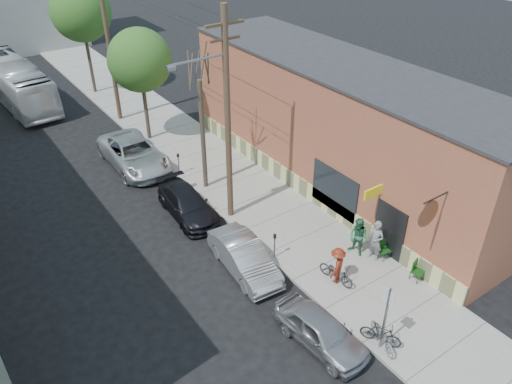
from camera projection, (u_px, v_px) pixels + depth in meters
ground at (253, 303)px, 19.78m from camera, size 120.00×120.00×0.00m
sidewalk at (206, 161)px, 29.38m from camera, size 4.50×58.00×0.15m
cafe_building at (340, 127)px, 25.80m from camera, size 6.60×20.20×6.61m
sign_post at (386, 313)px, 16.84m from camera, size 0.07×0.45×2.80m
parking_meter_near at (275, 242)px, 21.46m from camera, size 0.14×0.14×1.24m
parking_meter_far at (178, 160)px, 27.56m from camera, size 0.14×0.14×1.24m
utility_pole_near at (226, 116)px, 21.80m from camera, size 3.57×0.28×10.00m
utility_pole_far at (109, 43)px, 31.55m from camera, size 1.80×0.28×10.00m
tree_bare at (203, 136)px, 25.31m from camera, size 0.24×0.24×5.94m
tree_leafy_mid at (140, 60)px, 29.11m from camera, size 3.75×3.75×6.90m
tree_leafy_far at (81, 11)px, 35.35m from camera, size 4.28×4.28×8.12m
patio_chair_a at (384, 250)px, 21.63m from camera, size 0.59×0.59×0.88m
patio_chair_b at (418, 271)px, 20.45m from camera, size 0.63×0.63×0.88m
patron_grey at (376, 241)px, 21.32m from camera, size 0.56×0.76×1.93m
patron_green at (358, 237)px, 21.62m from camera, size 0.84×1.00×1.82m
cyclist at (337, 265)px, 20.19m from camera, size 1.22×1.01×1.65m
cyclist_bike at (336, 272)px, 20.40m from camera, size 0.86×1.76×0.88m
parked_bike_a at (381, 334)px, 17.66m from camera, size 1.09×1.52×0.90m
parked_bike_b at (383, 336)px, 17.62m from camera, size 1.08×1.73×0.86m
car_0 at (321, 331)px, 17.73m from camera, size 1.87×3.94×1.30m
car_1 at (244, 257)px, 21.05m from camera, size 1.83×4.37×1.40m
car_2 at (187, 204)px, 24.52m from camera, size 2.08×4.56×1.29m
car_3 at (134, 154)px, 28.61m from camera, size 2.73×5.83×1.62m
bus at (16, 82)px, 36.25m from camera, size 3.21×11.26×3.10m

